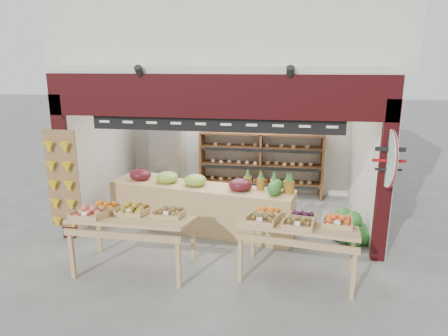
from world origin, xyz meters
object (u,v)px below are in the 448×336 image
back_shelving (261,152)px  display_table_left (128,216)px  refrigerator (169,154)px  mid_counter (200,206)px  watermelon_pile (350,230)px  cardboard_stack (162,195)px  display_table_right (295,223)px

back_shelving → display_table_left: size_ratio=1.66×
refrigerator → mid_counter: 2.53m
display_table_left → watermelon_pile: size_ratio=2.39×
mid_counter → watermelon_pile: (2.81, -0.05, -0.28)m
back_shelving → refrigerator: 2.27m
cardboard_stack → display_table_left: (0.34, -2.75, 0.59)m
mid_counter → cardboard_stack: bearing=134.5°
back_shelving → watermelon_pile: bearing=-52.2°
back_shelving → display_table_right: size_ratio=1.61×
back_shelving → cardboard_stack: (-2.14, -1.12, -0.84)m
back_shelving → mid_counter: 2.57m
refrigerator → cardboard_stack: size_ratio=1.81×
refrigerator → watermelon_pile: bearing=-33.8°
display_table_left → display_table_right: (2.58, 0.15, -0.01)m
watermelon_pile → display_table_left: bearing=-156.9°
back_shelving → display_table_left: back_shelving is taller
display_table_left → watermelon_pile: 3.98m
display_table_right → refrigerator: bearing=130.4°
refrigerator → watermelon_pile: (4.07, -2.18, -0.79)m
mid_counter → display_table_left: mid_counter is taller
cardboard_stack → display_table_left: 2.84m
display_table_left → watermelon_pile: (3.61, 1.54, -0.64)m
cardboard_stack → display_table_right: (2.92, -2.60, 0.58)m
mid_counter → display_table_left: size_ratio=2.06×
cardboard_stack → watermelon_pile: bearing=-17.0°
display_table_right → mid_counter: bearing=141.0°
mid_counter → display_table_right: 2.32m
display_table_left → display_table_right: size_ratio=0.97×
mid_counter → watermelon_pile: mid_counter is taller
display_table_right → watermelon_pile: bearing=53.5°
cardboard_stack → watermelon_pile: size_ratio=1.49×
cardboard_stack → display_table_right: bearing=-41.7°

